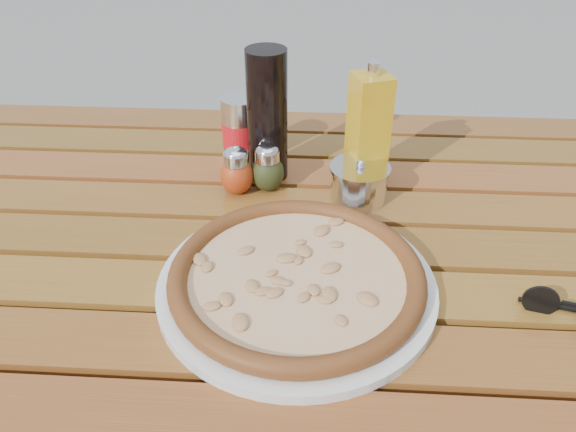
# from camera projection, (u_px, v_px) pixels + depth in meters

# --- Properties ---
(table) EXTENTS (1.40, 0.90, 0.75)m
(table) POSITION_uv_depth(u_px,v_px,m) (287.00, 280.00, 0.86)
(table) COLOR #3B1E0D
(table) RESTS_ON ground
(plate) EXTENTS (0.42, 0.42, 0.01)m
(plate) POSITION_uv_depth(u_px,v_px,m) (297.00, 285.00, 0.73)
(plate) COLOR silver
(plate) RESTS_ON table
(pizza) EXTENTS (0.35, 0.35, 0.03)m
(pizza) POSITION_uv_depth(u_px,v_px,m) (297.00, 276.00, 0.72)
(pizza) COLOR #FBE1B4
(pizza) RESTS_ON plate
(pepper_shaker) EXTENTS (0.07, 0.07, 0.08)m
(pepper_shaker) POSITION_uv_depth(u_px,v_px,m) (237.00, 172.00, 0.91)
(pepper_shaker) COLOR #B83C15
(pepper_shaker) RESTS_ON table
(oregano_shaker) EXTENTS (0.06, 0.06, 0.08)m
(oregano_shaker) POSITION_uv_depth(u_px,v_px,m) (268.00, 168.00, 0.91)
(oregano_shaker) COLOR #343B17
(oregano_shaker) RESTS_ON table
(dark_bottle) EXTENTS (0.09, 0.09, 0.22)m
(dark_bottle) POSITION_uv_depth(u_px,v_px,m) (267.00, 116.00, 0.91)
(dark_bottle) COLOR black
(dark_bottle) RESTS_ON table
(soda_can) EXTENTS (0.07, 0.07, 0.12)m
(soda_can) POSITION_uv_depth(u_px,v_px,m) (241.00, 130.00, 0.98)
(soda_can) COLOR silver
(soda_can) RESTS_ON table
(olive_oil_cruet) EXTENTS (0.07, 0.07, 0.21)m
(olive_oil_cruet) POSITION_uv_depth(u_px,v_px,m) (368.00, 132.00, 0.89)
(olive_oil_cruet) COLOR #BD8D14
(olive_oil_cruet) RESTS_ON table
(parmesan_tin) EXTENTS (0.12, 0.12, 0.07)m
(parmesan_tin) POSITION_uv_depth(u_px,v_px,m) (359.00, 182.00, 0.89)
(parmesan_tin) COLOR silver
(parmesan_tin) RESTS_ON table
(sunglasses) EXTENTS (0.11, 0.04, 0.04)m
(sunglasses) POSITION_uv_depth(u_px,v_px,m) (568.00, 306.00, 0.68)
(sunglasses) COLOR black
(sunglasses) RESTS_ON table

